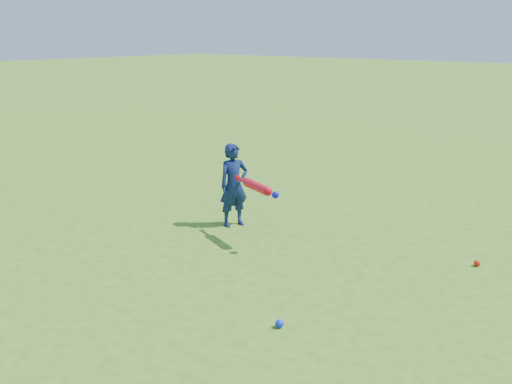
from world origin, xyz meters
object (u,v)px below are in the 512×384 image
(ground_ball_red, at_px, (477,263))
(child, at_px, (234,185))
(ground_ball_blue, at_px, (279,324))
(bat_swing, at_px, (259,187))

(ground_ball_red, bearing_deg, child, -168.01)
(child, relative_size, ground_ball_blue, 14.44)
(child, bearing_deg, ground_ball_blue, -108.67)
(ground_ball_blue, height_order, bat_swing, bat_swing)
(ground_ball_red, bearing_deg, ground_ball_blue, -109.57)
(ground_ball_blue, bearing_deg, ground_ball_red, 70.43)
(child, distance_m, ground_ball_red, 2.67)
(bat_swing, bearing_deg, ground_ball_blue, -25.28)
(ground_ball_red, distance_m, bat_swing, 2.23)
(ground_ball_blue, bearing_deg, child, 139.33)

